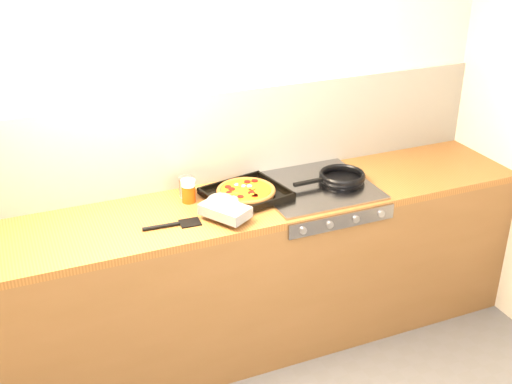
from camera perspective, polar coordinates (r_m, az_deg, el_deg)
name	(u,v)px	position (r m, az deg, el deg)	size (l,w,h in m)	color
room_shell	(216,138)	(3.44, -3.54, 4.78)	(3.20, 3.20, 3.20)	white
counter_run	(238,276)	(3.52, -1.63, -7.47)	(3.20, 0.62, 0.90)	brown
stovetop	(314,187)	(3.46, 5.21, 0.45)	(0.60, 0.56, 0.02)	gray
pizza_on_tray	(239,196)	(3.26, -1.48, -0.39)	(0.53, 0.52, 0.07)	black
frying_pan	(341,177)	(3.52, 7.57, 1.31)	(0.42, 0.26, 0.04)	black
tomato_can	(186,187)	(3.36, -6.23, 0.47)	(0.09, 0.09, 0.11)	maroon
juice_glass	(189,191)	(3.29, -6.02, 0.11)	(0.08, 0.08, 0.12)	#DC430C
wooden_spoon	(226,184)	(3.48, -2.70, 0.76)	(0.30, 0.04, 0.02)	tan
black_spatula	(173,225)	(3.10, -7.37, -2.91)	(0.28, 0.09, 0.02)	black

